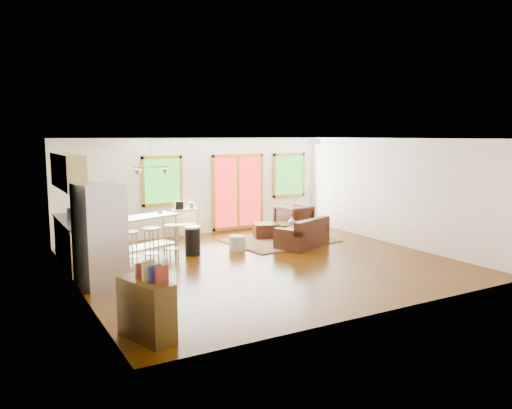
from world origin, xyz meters
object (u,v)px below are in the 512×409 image
rug (280,240)px  ottoman (265,231)px  kitchen_cart (185,213)px  armchair (293,217)px  island (146,229)px  loveseat (303,236)px  coffee_table (299,225)px  refrigerator (101,235)px

rug → ottoman: ottoman is taller
rug → kitchen_cart: 2.56m
armchair → kitchen_cart: bearing=-23.0°
ottoman → island: 3.40m
armchair → island: size_ratio=0.54×
ottoman → island: bearing=-171.6°
island → armchair: bearing=9.5°
rug → island: size_ratio=1.64×
loveseat → ottoman: bearing=78.1°
rug → coffee_table: 0.66m
coffee_table → refrigerator: size_ratio=0.64×
coffee_table → kitchen_cart: size_ratio=1.20×
coffee_table → ottoman: 0.89m
ottoman → kitchen_cart: kitchen_cart is taller
loveseat → island: (-3.59, 0.89, 0.35)m
refrigerator → kitchen_cart: size_ratio=1.87×
coffee_table → armchair: size_ratio=1.40×
loveseat → coffee_table: loveseat is taller
kitchen_cart → armchair: bearing=-13.6°
loveseat → refrigerator: refrigerator is taller
ottoman → island: size_ratio=0.37×
loveseat → refrigerator: bearing=167.3°
kitchen_cart → loveseat: bearing=-47.7°
kitchen_cart → coffee_table: bearing=-29.8°
coffee_table → armchair: armchair is taller
island → ottoman: bearing=8.4°
loveseat → ottoman: loveseat is taller
rug → coffee_table: bearing=-1.1°
ottoman → island: island is taller
refrigerator → island: bearing=40.7°
ottoman → coffee_table: bearing=-36.8°
coffee_table → kitchen_cart: 2.97m
coffee_table → island: island is taller
coffee_table → ottoman: bearing=143.2°
refrigerator → ottoman: bearing=13.7°
refrigerator → rug: bearing=7.9°
armchair → ottoman: bearing=3.6°
armchair → island: (-4.38, -0.73, 0.21)m
rug → armchair: (0.91, 0.75, 0.41)m
ottoman → island: (-3.33, -0.49, 0.44)m
refrigerator → island: size_ratio=1.18×
refrigerator → armchair: bearing=11.6°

